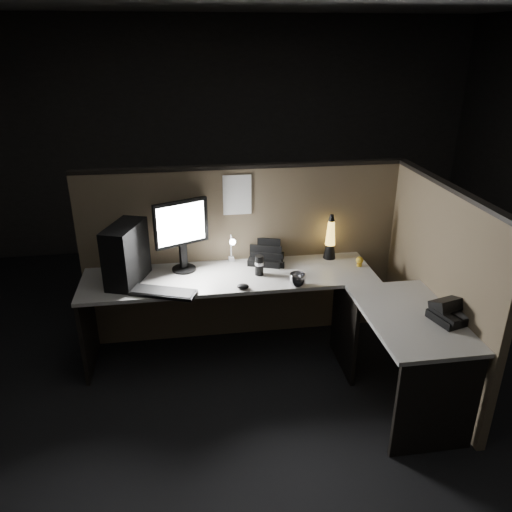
{
  "coord_description": "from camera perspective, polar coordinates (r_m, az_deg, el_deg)",
  "views": [
    {
      "loc": [
        -0.47,
        -2.93,
        2.45
      ],
      "look_at": [
        0.02,
        0.35,
        0.99
      ],
      "focal_mm": 35.0,
      "sensor_mm": 36.0,
      "label": 1
    }
  ],
  "objects": [
    {
      "name": "room_shell",
      "position": [
        3.08,
        0.53,
        8.11
      ],
      "size": [
        6.0,
        6.0,
        6.0
      ],
      "color": "silver",
      "rests_on": "ground"
    },
    {
      "name": "pc_tower",
      "position": [
        3.87,
        -14.63,
        0.24
      ],
      "size": [
        0.33,
        0.48,
        0.46
      ],
      "primitive_type": "cube",
      "rotation": [
        0.0,
        0.0,
        -0.34
      ],
      "color": "black",
      "rests_on": "desk"
    },
    {
      "name": "lava_lamp",
      "position": [
        4.22,
        8.48,
        1.79
      ],
      "size": [
        0.1,
        0.1,
        0.39
      ],
      "color": "black",
      "rests_on": "desk"
    },
    {
      "name": "partition_back",
      "position": [
        4.24,
        -1.48,
        0.09
      ],
      "size": [
        2.66,
        0.06,
        1.5
      ],
      "primitive_type": "cube",
      "color": "brown",
      "rests_on": "ground"
    },
    {
      "name": "mouse",
      "position": [
        3.72,
        -1.49,
        -3.49
      ],
      "size": [
        0.1,
        0.08,
        0.04
      ],
      "primitive_type": "ellipsoid",
      "rotation": [
        0.0,
        0.0,
        -0.12
      ],
      "color": "black",
      "rests_on": "desk"
    },
    {
      "name": "partition_right",
      "position": [
        3.91,
        19.9,
        -3.57
      ],
      "size": [
        0.06,
        1.66,
        1.5
      ],
      "primitive_type": "cube",
      "color": "brown",
      "rests_on": "ground"
    },
    {
      "name": "floor",
      "position": [
        3.85,
        0.44,
        -15.83
      ],
      "size": [
        6.0,
        6.0,
        0.0
      ],
      "primitive_type": "plane",
      "color": "black",
      "rests_on": "ground"
    },
    {
      "name": "monitor",
      "position": [
        3.94,
        -8.51,
        3.08
      ],
      "size": [
        0.42,
        0.22,
        0.58
      ],
      "rotation": [
        0.0,
        0.0,
        0.43
      ],
      "color": "black",
      "rests_on": "desk"
    },
    {
      "name": "figurine",
      "position": [
        4.16,
        11.76,
        -0.48
      ],
      "size": [
        0.06,
        0.06,
        0.06
      ],
      "primitive_type": "sphere",
      "color": "gold",
      "rests_on": "desk"
    },
    {
      "name": "keyboard",
      "position": [
        3.71,
        -10.54,
        -4.13
      ],
      "size": [
        0.51,
        0.32,
        0.02
      ],
      "primitive_type": "cube",
      "rotation": [
        0.0,
        0.0,
        -0.35
      ],
      "color": "black",
      "rests_on": "desk"
    },
    {
      "name": "clip_lamp",
      "position": [
        4.07,
        -2.77,
        0.93
      ],
      "size": [
        0.05,
        0.19,
        0.25
      ],
      "color": "silver",
      "rests_on": "desk"
    },
    {
      "name": "desk",
      "position": [
        3.75,
        2.59,
        -6.23
      ],
      "size": [
        2.6,
        1.6,
        0.73
      ],
      "color": "#A8A59E",
      "rests_on": "ground"
    },
    {
      "name": "desk_phone",
      "position": [
        3.56,
        21.38,
        -5.88
      ],
      "size": [
        0.3,
        0.31,
        0.15
      ],
      "rotation": [
        0.0,
        0.0,
        0.27
      ],
      "color": "black",
      "rests_on": "desk"
    },
    {
      "name": "steel_mug",
      "position": [
        3.76,
        4.77,
        -2.73
      ],
      "size": [
        0.15,
        0.15,
        0.1
      ],
      "primitive_type": "imported",
      "rotation": [
        0.0,
        0.0,
        -0.14
      ],
      "color": "#B5B5BD",
      "rests_on": "desk"
    },
    {
      "name": "organizer",
      "position": [
        4.15,
        1.13,
        -0.05
      ],
      "size": [
        0.33,
        0.31,
        0.2
      ],
      "rotation": [
        0.0,
        0.0,
        -0.35
      ],
      "color": "black",
      "rests_on": "desk"
    },
    {
      "name": "travel_mug",
      "position": [
        3.91,
        0.37,
        -1.08
      ],
      "size": [
        0.07,
        0.07,
        0.16
      ],
      "primitive_type": "cylinder",
      "color": "black",
      "rests_on": "desk"
    },
    {
      "name": "pinned_paper",
      "position": [
        4.02,
        -2.16,
        6.98
      ],
      "size": [
        0.23,
        0.0,
        0.33
      ],
      "primitive_type": "cube",
      "color": "white",
      "rests_on": "partition_back"
    }
  ]
}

